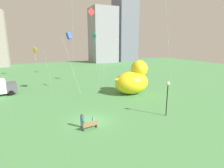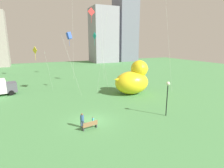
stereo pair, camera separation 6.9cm
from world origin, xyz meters
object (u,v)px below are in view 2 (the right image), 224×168
at_px(giant_inflatable_duck, 133,80).
at_px(lamppost, 168,90).
at_px(park_bench, 90,125).
at_px(person_child, 93,121).
at_px(kite_teal, 95,38).
at_px(kite_yellow, 36,52).
at_px(kite_red, 92,17).
at_px(kite_blue, 69,36).
at_px(person_adult, 82,120).

distance_m(giant_inflatable_duck, lamppost, 10.81).
distance_m(park_bench, person_child, 1.04).
distance_m(kite_teal, kite_yellow, 10.60).
distance_m(giant_inflatable_duck, kite_yellow, 17.70).
xyz_separation_m(kite_red, kite_yellow, (-8.62, 5.51, -5.59)).
bearing_deg(park_bench, giant_inflatable_duck, 42.19).
distance_m(kite_red, kite_blue, 5.19).
bearing_deg(lamppost, kite_teal, 106.77).
relative_size(person_adult, person_child, 1.70).
distance_m(person_child, kite_blue, 16.74).
bearing_deg(kite_blue, park_bench, -94.68).
distance_m(person_adult, lamppost, 10.96).
distance_m(person_adult, kite_red, 17.20).
relative_size(kite_red, kite_teal, 1.33).
bearing_deg(park_bench, kite_red, 69.18).
height_order(park_bench, kite_yellow, kite_yellow).
distance_m(giant_inflatable_duck, kite_red, 12.66).
xyz_separation_m(person_child, kite_teal, (5.02, 13.11, 9.25)).
xyz_separation_m(kite_teal, kite_blue, (-4.46, 0.58, 0.36)).
bearing_deg(lamppost, person_child, 172.59).
bearing_deg(kite_teal, park_bench, -112.04).
relative_size(kite_teal, kite_yellow, 1.29).
bearing_deg(kite_yellow, kite_red, -32.59).
relative_size(person_adult, kite_blue, 0.15).
height_order(lamppost, kite_red, kite_red).
height_order(person_child, kite_yellow, kite_yellow).
bearing_deg(kite_yellow, kite_blue, -27.38).
height_order(person_adult, giant_inflatable_duck, giant_inflatable_duck).
relative_size(park_bench, kite_yellow, 0.21).
height_order(giant_inflatable_duck, kite_yellow, kite_yellow).
height_order(person_child, lamppost, lamppost).
relative_size(kite_red, kite_yellow, 1.72).
bearing_deg(person_adult, kite_blue, 82.41).
distance_m(park_bench, kite_teal, 17.69).
xyz_separation_m(person_child, giant_inflatable_duck, (10.74, 9.46, 2.02)).
xyz_separation_m(lamppost, kite_teal, (-4.32, 14.33, 6.35)).
distance_m(park_bench, lamppost, 10.40).
relative_size(park_bench, giant_inflatable_duck, 0.24).
relative_size(person_adult, giant_inflatable_duck, 0.23).
xyz_separation_m(person_adult, kite_yellow, (-3.49, 16.54, 6.57)).
bearing_deg(kite_red, kite_yellow, 147.41).
bearing_deg(lamppost, kite_blue, 120.47).
bearing_deg(park_bench, person_child, 53.34).
xyz_separation_m(park_bench, lamppost, (9.96, -0.38, 2.96)).
relative_size(park_bench, lamppost, 0.40).
relative_size(park_bench, kite_blue, 0.16).
relative_size(giant_inflatable_duck, kite_red, 0.50).
xyz_separation_m(kite_red, kite_blue, (-3.29, 2.75, -2.92)).
height_order(person_child, giant_inflatable_duck, giant_inflatable_duck).
bearing_deg(park_bench, kite_teal, 67.96).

